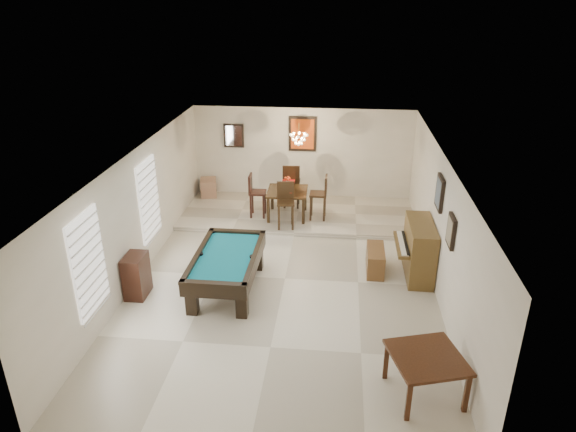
% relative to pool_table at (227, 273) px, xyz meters
% --- Properties ---
extents(ground_plane, '(6.00, 9.00, 0.02)m').
position_rel_pool_table_xyz_m(ground_plane, '(1.09, 0.52, -0.38)').
color(ground_plane, beige).
extents(wall_back, '(6.00, 0.04, 2.60)m').
position_rel_pool_table_xyz_m(wall_back, '(1.09, 5.02, 0.93)').
color(wall_back, silver).
rests_on(wall_back, ground_plane).
extents(wall_front, '(6.00, 0.04, 2.60)m').
position_rel_pool_table_xyz_m(wall_front, '(1.09, -3.98, 0.93)').
color(wall_front, silver).
rests_on(wall_front, ground_plane).
extents(wall_left, '(0.04, 9.00, 2.60)m').
position_rel_pool_table_xyz_m(wall_left, '(-1.91, 0.52, 0.93)').
color(wall_left, silver).
rests_on(wall_left, ground_plane).
extents(wall_right, '(0.04, 9.00, 2.60)m').
position_rel_pool_table_xyz_m(wall_right, '(4.09, 0.52, 0.93)').
color(wall_right, silver).
rests_on(wall_right, ground_plane).
extents(ceiling, '(6.00, 9.00, 0.04)m').
position_rel_pool_table_xyz_m(ceiling, '(1.09, 0.52, 2.23)').
color(ceiling, white).
rests_on(ceiling, wall_back).
extents(dining_step, '(6.00, 2.50, 0.12)m').
position_rel_pool_table_xyz_m(dining_step, '(1.09, 3.77, -0.31)').
color(dining_step, beige).
rests_on(dining_step, ground_plane).
extents(window_left_front, '(0.06, 1.00, 1.70)m').
position_rel_pool_table_xyz_m(window_left_front, '(-1.88, -1.68, 1.03)').
color(window_left_front, white).
rests_on(window_left_front, wall_left).
extents(window_left_rear, '(0.06, 1.00, 1.70)m').
position_rel_pool_table_xyz_m(window_left_rear, '(-1.88, 1.12, 1.03)').
color(window_left_rear, white).
rests_on(window_left_rear, wall_left).
extents(pool_table, '(1.22, 2.24, 0.74)m').
position_rel_pool_table_xyz_m(pool_table, '(0.00, 0.00, 0.00)').
color(pool_table, black).
rests_on(pool_table, ground_plane).
extents(square_table, '(1.23, 1.23, 0.68)m').
position_rel_pool_table_xyz_m(square_table, '(3.46, -2.56, -0.03)').
color(square_table, '#361B0D').
rests_on(square_table, ground_plane).
extents(upright_piano, '(0.78, 1.39, 1.16)m').
position_rel_pool_table_xyz_m(upright_piano, '(3.68, 0.98, 0.21)').
color(upright_piano, brown).
rests_on(upright_piano, ground_plane).
extents(piano_bench, '(0.37, 0.92, 0.51)m').
position_rel_pool_table_xyz_m(piano_bench, '(2.95, 1.05, -0.12)').
color(piano_bench, brown).
rests_on(piano_bench, ground_plane).
extents(apothecary_chest, '(0.38, 0.57, 0.85)m').
position_rel_pool_table_xyz_m(apothecary_chest, '(-1.69, -0.38, 0.06)').
color(apothecary_chest, black).
rests_on(apothecary_chest, ground_plane).
extents(dining_table, '(1.02, 1.02, 0.83)m').
position_rel_pool_table_xyz_m(dining_table, '(0.83, 3.45, 0.16)').
color(dining_table, black).
rests_on(dining_table, dining_step).
extents(flower_vase, '(0.17, 0.17, 0.26)m').
position_rel_pool_table_xyz_m(flower_vase, '(0.83, 3.45, 0.71)').
color(flower_vase, '#BB3410').
rests_on(flower_vase, dining_table).
extents(dining_chair_south, '(0.46, 0.46, 1.12)m').
position_rel_pool_table_xyz_m(dining_chair_south, '(0.86, 2.78, 0.31)').
color(dining_chair_south, black).
rests_on(dining_chair_south, dining_step).
extents(dining_chair_north, '(0.45, 0.45, 1.20)m').
position_rel_pool_table_xyz_m(dining_chair_north, '(0.87, 4.16, 0.35)').
color(dining_chair_north, black).
rests_on(dining_chair_north, dining_step).
extents(dining_chair_west, '(0.42, 0.42, 1.11)m').
position_rel_pool_table_xyz_m(dining_chair_west, '(0.08, 3.41, 0.30)').
color(dining_chair_west, black).
rests_on(dining_chair_west, dining_step).
extents(dining_chair_east, '(0.43, 0.43, 1.14)m').
position_rel_pool_table_xyz_m(dining_chair_east, '(1.62, 3.41, 0.32)').
color(dining_chair_east, black).
rests_on(dining_chair_east, dining_step).
extents(corner_bench, '(0.54, 0.62, 0.48)m').
position_rel_pool_table_xyz_m(corner_bench, '(-1.54, 4.68, -0.01)').
color(corner_bench, '#A17357').
rests_on(corner_bench, dining_step).
extents(chandelier, '(0.44, 0.44, 0.60)m').
position_rel_pool_table_xyz_m(chandelier, '(1.09, 3.72, 1.83)').
color(chandelier, '#FFE5B2').
rests_on(chandelier, ceiling).
extents(back_painting, '(0.75, 0.06, 0.95)m').
position_rel_pool_table_xyz_m(back_painting, '(1.09, 4.98, 1.53)').
color(back_painting, '#D84C14').
rests_on(back_painting, wall_back).
extents(back_mirror, '(0.55, 0.06, 0.65)m').
position_rel_pool_table_xyz_m(back_mirror, '(-0.81, 4.98, 1.43)').
color(back_mirror, white).
rests_on(back_mirror, wall_back).
extents(right_picture_upper, '(0.06, 0.55, 0.65)m').
position_rel_pool_table_xyz_m(right_picture_upper, '(4.05, 0.82, 1.53)').
color(right_picture_upper, slate).
rests_on(right_picture_upper, wall_right).
extents(right_picture_lower, '(0.06, 0.45, 0.55)m').
position_rel_pool_table_xyz_m(right_picture_lower, '(4.05, -0.48, 1.33)').
color(right_picture_lower, gray).
rests_on(right_picture_lower, wall_right).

